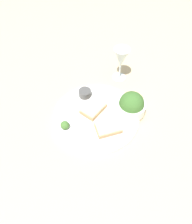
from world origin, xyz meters
TOP-DOWN VIEW (x-y plane):
  - ground_plane at (0.00, 0.00)m, footprint 4.00×4.00m
  - dinner_plate at (0.00, 0.00)m, footprint 0.35×0.35m
  - salad_bowl at (0.14, -0.04)m, footprint 0.12×0.12m
  - sauce_ramekin at (0.00, 0.12)m, footprint 0.05×0.05m
  - cheese_toast_near at (0.00, 0.03)m, footprint 0.12×0.11m
  - cheese_toast_far at (0.01, -0.08)m, footprint 0.10×0.08m
  - wine_glass at (0.20, 0.17)m, footprint 0.07×0.07m
  - garnish at (-0.14, -0.01)m, footprint 0.03×0.03m

SIDE VIEW (x-z plane):
  - ground_plane at x=0.00m, z-range 0.00..0.00m
  - dinner_plate at x=0.00m, z-range 0.00..0.01m
  - cheese_toast_near at x=0.00m, z-range 0.01..0.04m
  - cheese_toast_far at x=0.01m, z-range 0.01..0.04m
  - sauce_ramekin at x=0.00m, z-range 0.02..0.05m
  - garnish at x=-0.14m, z-range 0.01..0.05m
  - salad_bowl at x=0.14m, z-range 0.00..0.10m
  - wine_glass at x=0.20m, z-range 0.03..0.19m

